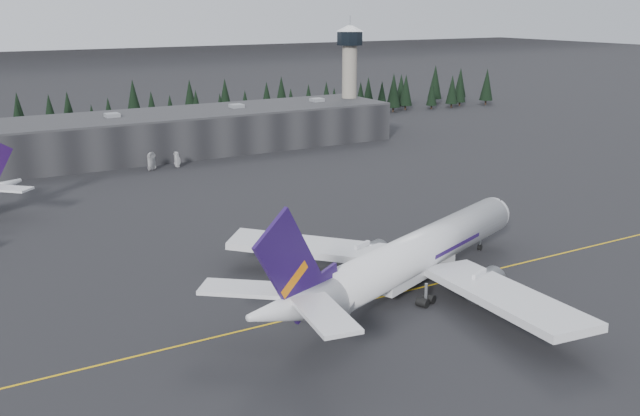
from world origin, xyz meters
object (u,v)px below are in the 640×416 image
control_tower (350,67)px  gse_vehicle_b (178,165)px  jet_main (404,260)px  gse_vehicle_a (151,168)px  terminal (147,135)px

control_tower → gse_vehicle_b: control_tower is taller
jet_main → gse_vehicle_a: (-7.52, 107.06, -5.11)m
terminal → control_tower: (75.00, 3.00, 17.11)m
control_tower → gse_vehicle_a: control_tower is taller
terminal → control_tower: control_tower is taller
gse_vehicle_b → gse_vehicle_a: bearing=-97.4°
terminal → gse_vehicle_b: size_ratio=35.07×
control_tower → jet_main: (-72.88, -130.77, -17.57)m
gse_vehicle_a → gse_vehicle_b: gse_vehicle_b is taller
gse_vehicle_a → gse_vehicle_b: bearing=-24.7°
jet_main → gse_vehicle_b: (0.19, 107.17, -5.06)m
control_tower → gse_vehicle_a: 86.84m
terminal → jet_main: size_ratio=2.36×
gse_vehicle_a → gse_vehicle_b: (7.71, 0.11, 0.05)m
jet_main → control_tower: bearing=39.5°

